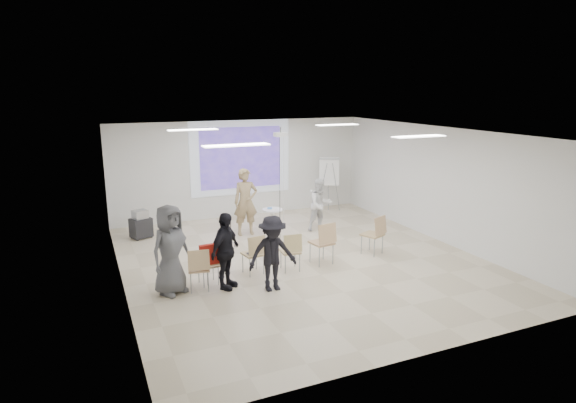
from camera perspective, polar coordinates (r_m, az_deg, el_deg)
name	(u,v)px	position (r m, az deg, el deg)	size (l,w,h in m)	color
floor	(301,262)	(11.45, 1.60, -7.19)	(8.00, 9.00, 0.10)	beige
ceiling	(302,130)	(10.76, 1.71, 8.45)	(8.00, 9.00, 0.10)	white
wall_back	(240,168)	(15.17, -5.65, 3.92)	(8.00, 0.10, 3.00)	silver
wall_left	(115,217)	(10.03, -19.81, -1.70)	(0.10, 9.00, 3.00)	silver
wall_right	(442,184)	(13.21, 17.80, 1.93)	(0.10, 9.00, 3.00)	silver
projection_halo	(241,158)	(15.06, -5.61, 5.20)	(3.20, 0.01, 2.30)	silver
projection_image	(241,158)	(15.04, -5.59, 5.19)	(2.60, 0.01, 1.90)	#462E9F
pedestal_table	(272,219)	(13.45, -1.85, -2.10)	(0.74, 0.74, 0.70)	white
player_left	(246,198)	(13.17, -5.05, 0.47)	(0.76, 0.52, 2.09)	tan
player_right	(320,202)	(13.57, 3.87, -0.06)	(0.80, 0.64, 1.66)	white
controller_left	(249,184)	(13.39, -4.69, 2.14)	(0.04, 0.11, 0.04)	white
controller_right	(311,191)	(13.64, 2.74, 1.27)	(0.04, 0.11, 0.04)	white
chair_far_left	(199,266)	(9.75, -10.52, -7.54)	(0.50, 0.52, 0.89)	tan
chair_left_mid	(209,262)	(10.02, -9.32, -7.14)	(0.42, 0.45, 0.83)	tan
chair_left_inner	(255,251)	(10.45, -3.98, -5.91)	(0.48, 0.51, 0.89)	tan
chair_center	(291,249)	(10.60, 0.39, -5.65)	(0.45, 0.48, 0.87)	tan
chair_right_inner	(324,240)	(11.01, 4.27, -4.56)	(0.53, 0.56, 1.00)	tan
chair_right_far	(375,232)	(11.82, 10.33, -3.55)	(0.62, 0.63, 0.97)	tan
red_jacket	(210,254)	(9.80, -9.19, -6.18)	(0.44, 0.10, 0.42)	#B41F16
laptop	(253,252)	(10.55, -4.21, -6.01)	(0.33, 0.24, 0.03)	black
audience_left	(225,246)	(9.69, -7.44, -5.20)	(1.05, 0.63, 1.81)	black
audience_mid	(272,249)	(9.54, -1.86, -5.61)	(1.13, 0.61, 1.74)	black
audience_outer	(170,244)	(9.63, -13.80, -4.95)	(0.98, 0.65, 2.01)	#595A5E
flipchart_easel	(329,172)	(15.69, 4.90, 3.48)	(0.70, 0.56, 1.76)	#92949A
av_cart	(141,225)	(13.57, -17.04, -2.70)	(0.63, 0.57, 0.77)	black
ceiling_projector	(281,140)	(12.20, -0.87, 7.33)	(0.30, 0.25, 3.00)	white
fluor_panel_nw	(193,130)	(12.03, -11.21, 8.34)	(1.20, 0.30, 0.02)	white
fluor_panel_ne	(337,125)	(13.46, 5.86, 9.03)	(1.20, 0.30, 0.02)	white
fluor_panel_sw	(236,145)	(8.66, -6.14, 6.65)	(1.20, 0.30, 0.02)	white
fluor_panel_se	(419,136)	(10.55, 15.24, 7.46)	(1.20, 0.30, 0.02)	white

